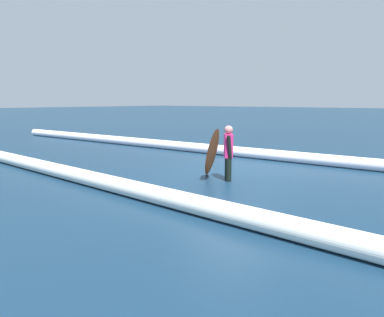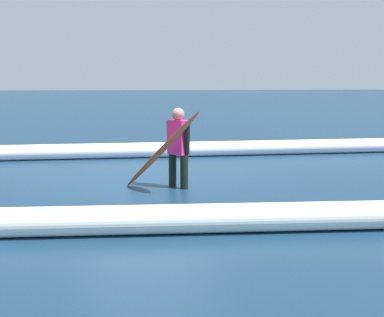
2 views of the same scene
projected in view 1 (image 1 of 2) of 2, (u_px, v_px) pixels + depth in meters
ground_plane at (229, 173)px, 10.69m from camera, size 196.07×196.07×0.00m
surfer at (228, 150)px, 9.65m from camera, size 0.37×0.51×1.41m
surfboard at (212, 154)px, 9.65m from camera, size 1.33×1.29×1.42m
wave_crest_foreground at (213, 149)px, 14.50m from camera, size 25.56×1.14×0.37m
wave_crest_midground at (135, 190)px, 7.97m from camera, size 14.49×1.05×0.36m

